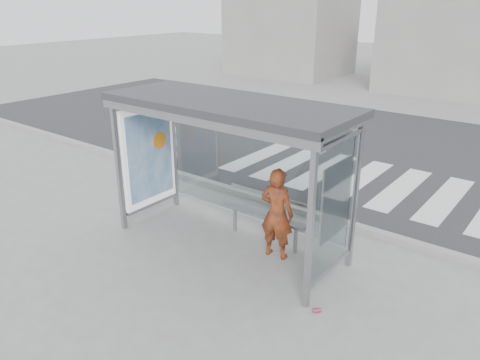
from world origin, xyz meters
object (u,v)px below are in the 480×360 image
object	(u,v)px
bench	(265,215)
soda_can	(317,310)
bus_shelter	(212,134)
person	(277,214)

from	to	relation	value
bench	soda_can	bearing A→B (deg)	-35.31
bus_shelter	person	bearing A→B (deg)	7.24
bench	person	bearing A→B (deg)	-34.51
bus_shelter	soda_can	xyz separation A→B (m)	(2.57, -0.79, -1.95)
bench	soda_can	world-z (taller)	bench
soda_can	bus_shelter	bearing A→B (deg)	162.90
bus_shelter	soda_can	bearing A→B (deg)	-17.10
person	soda_can	bearing A→B (deg)	136.57
person	bus_shelter	bearing A→B (deg)	-0.61
bus_shelter	person	distance (m)	1.73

